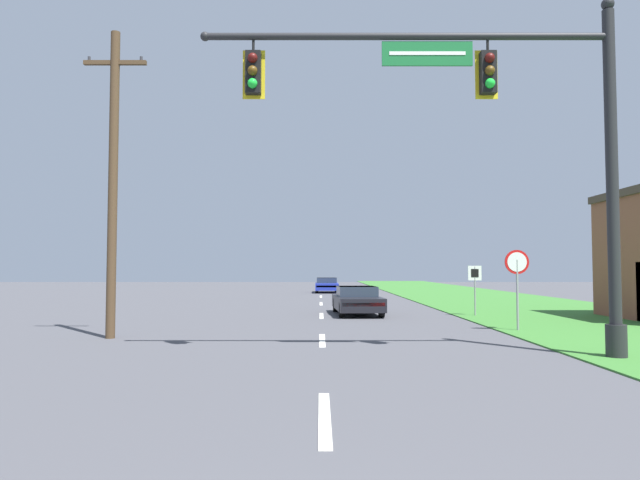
% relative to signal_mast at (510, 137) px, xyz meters
% --- Properties ---
extents(grass_verge_right, '(10.00, 110.00, 0.04)m').
position_rel_signal_mast_xyz_m(grass_verge_right, '(6.32, 19.13, -4.85)').
color(grass_verge_right, '#38752D').
rests_on(grass_verge_right, ground).
extents(road_center_line, '(0.16, 34.80, 0.01)m').
position_rel_signal_mast_xyz_m(road_center_line, '(-4.18, 11.13, -4.86)').
color(road_center_line, silver).
rests_on(road_center_line, ground).
extents(signal_mast, '(9.36, 0.47, 7.99)m').
position_rel_signal_mast_xyz_m(signal_mast, '(0.00, 0.00, 0.00)').
color(signal_mast, '#232326').
rests_on(signal_mast, grass_verge_right).
extents(car_ahead, '(2.05, 4.53, 1.19)m').
position_rel_signal_mast_xyz_m(car_ahead, '(-2.65, 11.90, -4.27)').
color(car_ahead, black).
rests_on(car_ahead, ground).
extents(far_car, '(1.82, 4.39, 1.19)m').
position_rel_signal_mast_xyz_m(far_car, '(-3.69, 33.93, -4.27)').
color(far_car, black).
rests_on(far_car, ground).
extents(stop_sign, '(0.76, 0.07, 2.50)m').
position_rel_signal_mast_xyz_m(stop_sign, '(1.94, 5.38, -3.01)').
color(stop_sign, gray).
rests_on(stop_sign, grass_verge_right).
extents(route_sign_post, '(0.55, 0.06, 2.03)m').
position_rel_signal_mast_xyz_m(route_sign_post, '(2.13, 10.97, -3.34)').
color(route_sign_post, gray).
rests_on(route_sign_post, grass_verge_right).
extents(utility_pole_near, '(1.80, 0.26, 8.78)m').
position_rel_signal_mast_xyz_m(utility_pole_near, '(-10.14, 3.62, -0.33)').
color(utility_pole_near, '#4C3823').
rests_on(utility_pole_near, ground).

